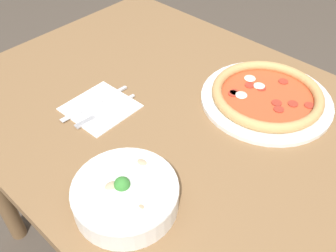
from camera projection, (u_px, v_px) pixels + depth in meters
dining_table at (197, 152)px, 0.99m from camera, size 1.33×0.86×0.73m
pizza at (267, 96)px, 0.98m from camera, size 0.34×0.34×0.04m
bowl at (126, 194)px, 0.73m from camera, size 0.21×0.21×0.07m
napkin at (100, 108)px, 0.97m from camera, size 0.16×0.16×0.00m
fork at (107, 110)px, 0.96m from camera, size 0.02×0.18×0.00m
knife at (98, 102)px, 0.98m from camera, size 0.03×0.21×0.01m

